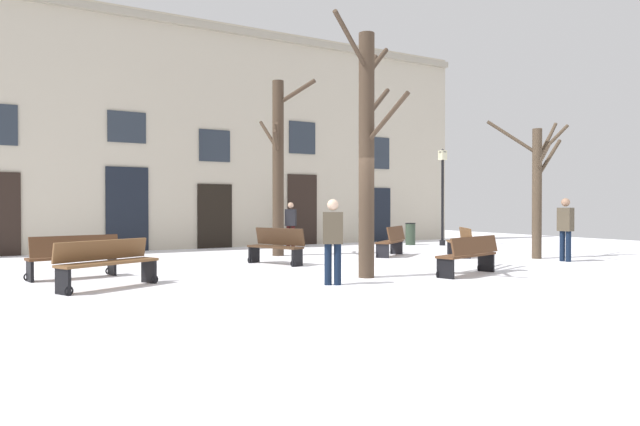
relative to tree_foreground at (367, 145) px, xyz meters
name	(u,v)px	position (x,y,z in m)	size (l,w,h in m)	color
ground_plane	(362,276)	(0.06, 0.29, -2.77)	(34.07, 34.07, 0.00)	white
building_facade	(217,135)	(0.05, 9.63, 1.30)	(21.29, 0.60, 8.08)	#BCB29E
tree_foreground	(367,145)	(0.00, 0.00, 0.00)	(2.58, 2.35, 5.20)	#423326
tree_center	(278,164)	(0.55, 5.51, -0.03)	(1.34, 1.85, 5.26)	#423326
tree_left_of_center	(538,183)	(6.63, 1.09, -0.61)	(2.42, 1.99, 3.99)	#4C3D2D
streetlamp	(443,186)	(7.84, 6.40, -0.52)	(0.30, 0.30, 3.67)	black
litter_bin	(410,234)	(6.94, 7.21, -2.34)	(0.40, 0.40, 0.85)	#2D3D2D
bench_back_to_back_left	(276,246)	(-0.55, 3.31, -2.30)	(1.04, 1.67, 0.93)	#3D2819
bench_facing_shops	(74,256)	(-5.39, 2.81, -2.31)	(1.81, 0.79, 0.90)	#51331E
bench_near_center_tree	(469,255)	(2.13, -0.79, -2.33)	(1.90, 0.95, 0.85)	#51331E
bench_near_lamp	(392,241)	(3.43, 3.73, -2.32)	(1.51, 1.29, 0.90)	#51331E
bench_by_litter_bin	(460,242)	(5.15, 2.64, -2.34)	(1.25, 1.57, 0.86)	brown
bench_far_corner	(107,262)	(-5.00, 1.06, -2.30)	(1.92, 1.26, 0.88)	brown
person_strolling	(333,238)	(-1.21, -0.61, -1.87)	(0.44, 0.38, 1.63)	black
person_by_shop_door	(291,223)	(2.35, 8.31, -1.88)	(0.43, 0.42, 1.63)	#350F0F
person_crossing_plaza	(565,226)	(6.54, 0.12, -1.82)	(0.24, 0.39, 1.71)	black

